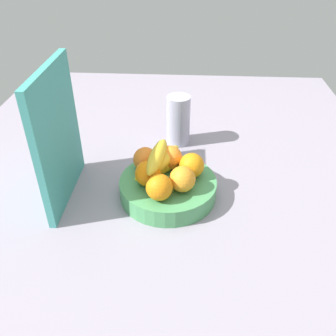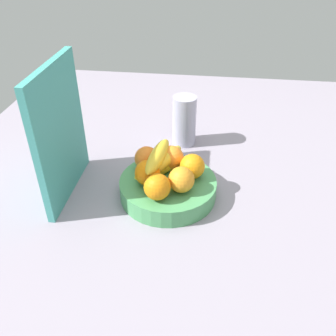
# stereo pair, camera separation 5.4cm
# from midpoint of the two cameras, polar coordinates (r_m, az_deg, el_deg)

# --- Properties ---
(ground_plane) EXTENTS (1.80, 1.40, 0.03)m
(ground_plane) POSITION_cam_midpoint_polar(r_m,az_deg,el_deg) (1.04, 0.77, -3.85)
(ground_plane) COLOR gray
(fruit_bowl) EXTENTS (0.26, 0.26, 0.05)m
(fruit_bowl) POSITION_cam_midpoint_polar(r_m,az_deg,el_deg) (0.99, 1.56, -3.15)
(fruit_bowl) COLOR #4A965A
(fruit_bowl) RESTS_ON ground_plane
(orange_front_left) EXTENTS (0.07, 0.07, 0.07)m
(orange_front_left) POSITION_cam_midpoint_polar(r_m,az_deg,el_deg) (0.92, 3.80, -1.88)
(orange_front_left) COLOR orange
(orange_front_left) RESTS_ON fruit_bowl
(orange_front_right) EXTENTS (0.07, 0.07, 0.07)m
(orange_front_right) POSITION_cam_midpoint_polar(r_m,az_deg,el_deg) (0.97, 5.45, 0.23)
(orange_front_right) COLOR orange
(orange_front_right) RESTS_ON fruit_bowl
(orange_center) EXTENTS (0.07, 0.07, 0.07)m
(orange_center) POSITION_cam_midpoint_polar(r_m,az_deg,el_deg) (1.00, 2.11, 1.61)
(orange_center) COLOR orange
(orange_center) RESTS_ON fruit_bowl
(orange_back_left) EXTENTS (0.07, 0.07, 0.07)m
(orange_back_left) POSITION_cam_midpoint_polar(r_m,az_deg,el_deg) (1.00, -1.84, 1.48)
(orange_back_left) COLOR orange
(orange_back_left) RESTS_ON fruit_bowl
(orange_back_right) EXTENTS (0.07, 0.07, 0.07)m
(orange_back_right) POSITION_cam_midpoint_polar(r_m,az_deg,el_deg) (0.94, -1.61, -0.78)
(orange_back_right) COLOR orange
(orange_back_right) RESTS_ON fruit_bowl
(orange_top_stack) EXTENTS (0.07, 0.07, 0.07)m
(orange_top_stack) POSITION_cam_midpoint_polar(r_m,az_deg,el_deg) (0.90, -0.20, -3.01)
(orange_top_stack) COLOR orange
(orange_top_stack) RESTS_ON fruit_bowl
(banana_bunch) EXTENTS (0.18, 0.15, 0.08)m
(banana_bunch) POSITION_cam_midpoint_polar(r_m,az_deg,el_deg) (0.97, 0.38, 0.98)
(banana_bunch) COLOR yellow
(banana_bunch) RESTS_ON fruit_bowl
(cutting_board) EXTENTS (0.28, 0.02, 0.36)m
(cutting_board) POSITION_cam_midpoint_polar(r_m,az_deg,el_deg) (0.96, -15.11, 5.29)
(cutting_board) COLOR teal
(cutting_board) RESTS_ON ground_plane
(thermos_tumbler) EXTENTS (0.08, 0.08, 0.17)m
(thermos_tumbler) POSITION_cam_midpoint_polar(r_m,az_deg,el_deg) (1.20, 3.88, 7.44)
(thermos_tumbler) COLOR #B1ADC6
(thermos_tumbler) RESTS_ON ground_plane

